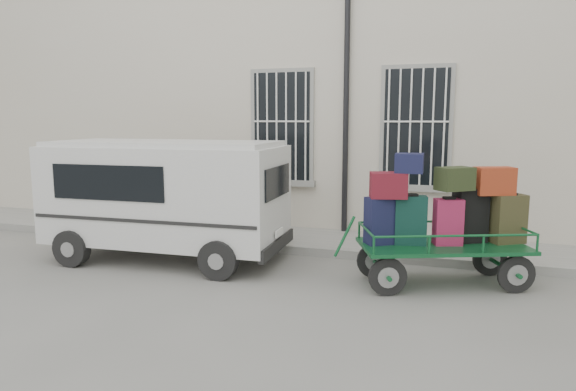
# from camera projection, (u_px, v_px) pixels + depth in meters

# --- Properties ---
(ground) EXTENTS (80.00, 80.00, 0.00)m
(ground) POSITION_uv_depth(u_px,v_px,m) (246.00, 274.00, 8.03)
(ground) COLOR slate
(ground) RESTS_ON ground
(building) EXTENTS (24.00, 5.15, 6.00)m
(building) POSITION_uv_depth(u_px,v_px,m) (330.00, 95.00, 12.75)
(building) COLOR beige
(building) RESTS_ON ground
(sidewalk) EXTENTS (24.00, 1.70, 0.15)m
(sidewalk) POSITION_uv_depth(u_px,v_px,m) (289.00, 239.00, 10.09)
(sidewalk) COLOR gray
(sidewalk) RESTS_ON ground
(luggage_cart) EXTENTS (2.78, 1.86, 1.93)m
(luggage_cart) POSITION_uv_depth(u_px,v_px,m) (444.00, 220.00, 7.42)
(luggage_cart) COLOR black
(luggage_cart) RESTS_ON ground
(van) EXTENTS (4.13, 1.98, 2.04)m
(van) POSITION_uv_depth(u_px,v_px,m) (166.00, 192.00, 8.74)
(van) COLOR silver
(van) RESTS_ON ground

